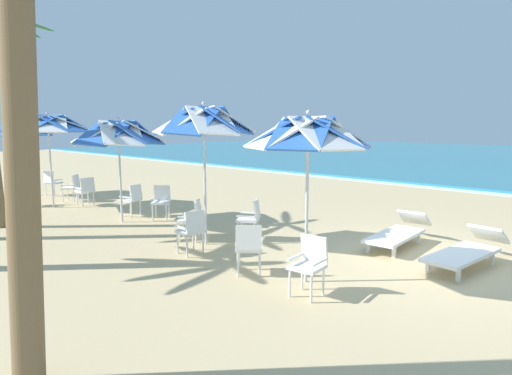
{
  "coord_description": "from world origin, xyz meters",
  "views": [
    {
      "loc": [
        2.9,
        -7.61,
        2.48
      ],
      "look_at": [
        -3.88,
        -0.3,
        1.0
      ],
      "focal_mm": 30.4,
      "sensor_mm": 36.0,
      "label": 1
    }
  ],
  "objects_px": {
    "beach_umbrella_3": "(48,124)",
    "sun_lounger_1": "(467,251)",
    "plastic_chair_8": "(86,189)",
    "plastic_chair_10": "(52,181)",
    "plastic_chair_2": "(251,217)",
    "sun_lounger_2": "(399,232)",
    "plastic_chair_5": "(132,198)",
    "plastic_chair_6": "(161,200)",
    "plastic_chair_0": "(309,262)",
    "plastic_chair_4": "(192,229)",
    "plastic_chair_7": "(72,186)",
    "plastic_chair_1": "(249,245)",
    "beach_umbrella_2": "(118,134)",
    "beach_umbrella_1": "(204,123)",
    "plastic_chair_9": "(29,190)",
    "beach_umbrella_4": "(20,129)",
    "plastic_chair_3": "(192,218)",
    "beach_umbrella_0": "(308,135)"
  },
  "relations": [
    {
      "from": "plastic_chair_4",
      "to": "plastic_chair_5",
      "type": "height_order",
      "value": "same"
    },
    {
      "from": "plastic_chair_0",
      "to": "plastic_chair_5",
      "type": "relative_size",
      "value": 1.0
    },
    {
      "from": "plastic_chair_3",
      "to": "plastic_chair_7",
      "type": "relative_size",
      "value": 1.0
    },
    {
      "from": "plastic_chair_1",
      "to": "plastic_chair_6",
      "type": "bearing_deg",
      "value": 161.9
    },
    {
      "from": "plastic_chair_4",
      "to": "beach_umbrella_0",
      "type": "bearing_deg",
      "value": 7.23
    },
    {
      "from": "plastic_chair_8",
      "to": "plastic_chair_10",
      "type": "xyz_separation_m",
      "value": [
        -2.62,
        0.05,
        0.0
      ]
    },
    {
      "from": "plastic_chair_9",
      "to": "sun_lounger_2",
      "type": "relative_size",
      "value": 0.4
    },
    {
      "from": "beach_umbrella_0",
      "to": "plastic_chair_3",
      "type": "distance_m",
      "value": 3.72
    },
    {
      "from": "beach_umbrella_2",
      "to": "plastic_chair_10",
      "type": "bearing_deg",
      "value": 174.86
    },
    {
      "from": "plastic_chair_0",
      "to": "plastic_chair_4",
      "type": "relative_size",
      "value": 1.0
    },
    {
      "from": "plastic_chair_7",
      "to": "plastic_chair_8",
      "type": "xyz_separation_m",
      "value": [
        1.0,
        -0.03,
        0.0
      ]
    },
    {
      "from": "beach_umbrella_2",
      "to": "plastic_chair_4",
      "type": "bearing_deg",
      "value": -8.75
    },
    {
      "from": "plastic_chair_2",
      "to": "beach_umbrella_2",
      "type": "bearing_deg",
      "value": -164.32
    },
    {
      "from": "plastic_chair_6",
      "to": "beach_umbrella_3",
      "type": "xyz_separation_m",
      "value": [
        -3.64,
        -1.3,
        1.95
      ]
    },
    {
      "from": "plastic_chair_4",
      "to": "plastic_chair_9",
      "type": "bearing_deg",
      "value": -178.34
    },
    {
      "from": "beach_umbrella_2",
      "to": "beach_umbrella_3",
      "type": "relative_size",
      "value": 0.94
    },
    {
      "from": "plastic_chair_7",
      "to": "plastic_chair_5",
      "type": "bearing_deg",
      "value": 1.67
    },
    {
      "from": "plastic_chair_3",
      "to": "plastic_chair_10",
      "type": "relative_size",
      "value": 1.0
    },
    {
      "from": "plastic_chair_5",
      "to": "plastic_chair_6",
      "type": "bearing_deg",
      "value": 22.59
    },
    {
      "from": "plastic_chair_4",
      "to": "plastic_chair_2",
      "type": "bearing_deg",
      "value": 86.73
    },
    {
      "from": "sun_lounger_2",
      "to": "beach_umbrella_4",
      "type": "bearing_deg",
      "value": -166.86
    },
    {
      "from": "beach_umbrella_0",
      "to": "sun_lounger_1",
      "type": "height_order",
      "value": "beach_umbrella_0"
    },
    {
      "from": "plastic_chair_1",
      "to": "plastic_chair_5",
      "type": "height_order",
      "value": "same"
    },
    {
      "from": "plastic_chair_5",
      "to": "sun_lounger_2",
      "type": "height_order",
      "value": "plastic_chair_5"
    },
    {
      "from": "beach_umbrella_1",
      "to": "plastic_chair_8",
      "type": "xyz_separation_m",
      "value": [
        -5.93,
        0.32,
        -2.0
      ]
    },
    {
      "from": "beach_umbrella_2",
      "to": "plastic_chair_6",
      "type": "distance_m",
      "value": 2.0
    },
    {
      "from": "plastic_chair_1",
      "to": "plastic_chair_3",
      "type": "bearing_deg",
      "value": 163.12
    },
    {
      "from": "plastic_chair_4",
      "to": "plastic_chair_9",
      "type": "relative_size",
      "value": 1.0
    },
    {
      "from": "plastic_chair_3",
      "to": "beach_umbrella_4",
      "type": "xyz_separation_m",
      "value": [
        -8.85,
        -0.25,
        1.78
      ]
    },
    {
      "from": "plastic_chair_0",
      "to": "sun_lounger_1",
      "type": "height_order",
      "value": "plastic_chair_0"
    },
    {
      "from": "plastic_chair_2",
      "to": "beach_umbrella_4",
      "type": "xyz_separation_m",
      "value": [
        -9.73,
        -1.13,
        1.78
      ]
    },
    {
      "from": "plastic_chair_9",
      "to": "beach_umbrella_3",
      "type": "bearing_deg",
      "value": 25.81
    },
    {
      "from": "beach_umbrella_3",
      "to": "sun_lounger_1",
      "type": "relative_size",
      "value": 1.27
    },
    {
      "from": "plastic_chair_2",
      "to": "sun_lounger_2",
      "type": "height_order",
      "value": "plastic_chair_2"
    },
    {
      "from": "plastic_chair_3",
      "to": "plastic_chair_4",
      "type": "distance_m",
      "value": 1.02
    },
    {
      "from": "beach_umbrella_4",
      "to": "plastic_chair_10",
      "type": "xyz_separation_m",
      "value": [
        0.73,
        0.62,
        -1.78
      ]
    },
    {
      "from": "plastic_chair_3",
      "to": "plastic_chair_5",
      "type": "relative_size",
      "value": 1.0
    },
    {
      "from": "beach_umbrella_4",
      "to": "sun_lounger_2",
      "type": "distance_m",
      "value": 12.74
    },
    {
      "from": "beach_umbrella_0",
      "to": "beach_umbrella_4",
      "type": "height_order",
      "value": "beach_umbrella_0"
    },
    {
      "from": "beach_umbrella_0",
      "to": "plastic_chair_8",
      "type": "xyz_separation_m",
      "value": [
        -8.73,
        0.66,
        -1.81
      ]
    },
    {
      "from": "plastic_chair_3",
      "to": "sun_lounger_1",
      "type": "bearing_deg",
      "value": 24.32
    },
    {
      "from": "plastic_chair_8",
      "to": "plastic_chair_0",
      "type": "bearing_deg",
      "value": -6.61
    },
    {
      "from": "plastic_chair_6",
      "to": "beach_umbrella_4",
      "type": "distance_m",
      "value": 6.89
    },
    {
      "from": "beach_umbrella_4",
      "to": "plastic_chair_2",
      "type": "bearing_deg",
      "value": 6.64
    },
    {
      "from": "beach_umbrella_2",
      "to": "plastic_chair_2",
      "type": "bearing_deg",
      "value": 15.68
    },
    {
      "from": "beach_umbrella_0",
      "to": "plastic_chair_3",
      "type": "height_order",
      "value": "beach_umbrella_0"
    },
    {
      "from": "plastic_chair_2",
      "to": "plastic_chair_3",
      "type": "xyz_separation_m",
      "value": [
        -0.88,
        -0.88,
        0.0
      ]
    },
    {
      "from": "plastic_chair_4",
      "to": "beach_umbrella_1",
      "type": "bearing_deg",
      "value": 118.85
    },
    {
      "from": "beach_umbrella_2",
      "to": "plastic_chair_6",
      "type": "height_order",
      "value": "beach_umbrella_2"
    },
    {
      "from": "plastic_chair_6",
      "to": "sun_lounger_2",
      "type": "relative_size",
      "value": 0.4
    }
  ]
}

